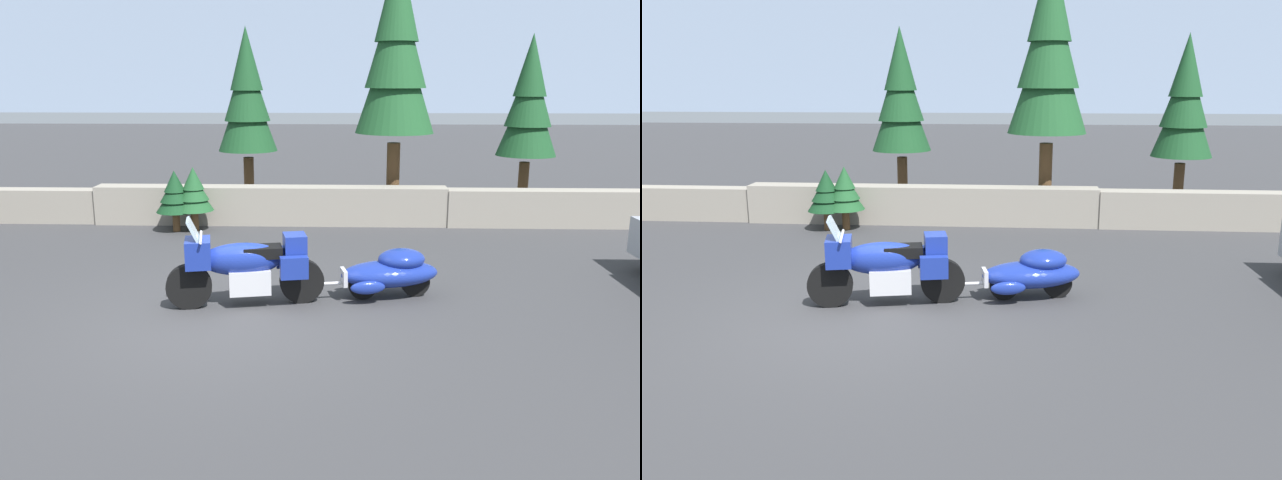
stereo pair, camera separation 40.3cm
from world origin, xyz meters
TOP-DOWN VIEW (x-y plane):
  - ground_plane at (0.00, 0.00)m, footprint 80.00×80.00m
  - stone_guard_wall at (0.38, 6.14)m, footprint 24.00×0.61m
  - distant_ridgeline at (0.00, 96.14)m, footprint 240.00×80.00m
  - touring_motorcycle at (0.23, 0.60)m, footprint 2.29×1.01m
  - car_shaped_trailer at (2.37, 1.03)m, footprint 2.23×0.99m
  - pine_tree_tall at (2.84, 7.02)m, footprint 1.84×1.84m
  - pine_tree_secondary at (6.15, 7.84)m, footprint 1.45×1.45m
  - pine_tree_far_right at (-0.77, 8.11)m, footprint 1.49×1.49m
  - pine_sapling_near at (-1.99, 5.34)m, footprint 0.84×0.84m
  - pine_sapling_farther at (-1.60, 5.40)m, footprint 0.85×0.85m

SIDE VIEW (x-z plane):
  - ground_plane at x=0.00m, z-range 0.00..0.00m
  - car_shaped_trailer at x=2.37m, z-range 0.03..0.79m
  - stone_guard_wall at x=0.38m, z-range -0.02..0.85m
  - touring_motorcycle at x=0.23m, z-range -0.04..1.29m
  - pine_sapling_near at x=-1.99m, z-range 0.17..1.50m
  - pine_sapling_farther at x=-1.60m, z-range 0.18..1.58m
  - pine_tree_secondary at x=6.15m, z-range 0.54..4.86m
  - pine_tree_far_right at x=-0.77m, z-range 0.57..5.09m
  - pine_tree_tall at x=2.84m, z-range 0.78..6.97m
  - distant_ridgeline at x=0.00m, z-range 0.00..16.00m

